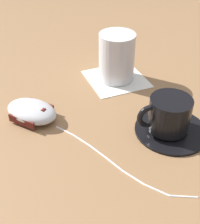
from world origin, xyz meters
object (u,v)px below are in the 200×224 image
coffee_cup (168,114)px  saucer (171,129)px  computer_mouse (32,111)px  drinking_glass (117,57)px

coffee_cup → saucer: bearing=50.6°
saucer → computer_mouse: 0.27m
computer_mouse → saucer: bearing=41.4°
drinking_glass → computer_mouse: bearing=-88.4°
computer_mouse → drinking_glass: 0.23m
saucer → coffee_cup: 0.04m
coffee_cup → computer_mouse: 0.26m
saucer → computer_mouse: size_ratio=1.10×
saucer → computer_mouse: bearing=-138.6°
coffee_cup → drinking_glass: drinking_glass is taller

